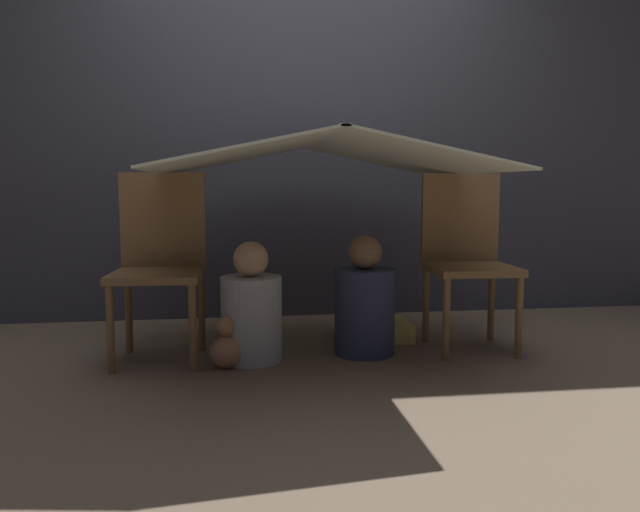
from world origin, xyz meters
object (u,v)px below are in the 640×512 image
object	(u,v)px
chair_left	(160,258)
person_front	(251,312)
chair_right	(466,253)
person_second	(365,305)

from	to	relation	value
chair_left	person_front	bearing A→B (deg)	-13.48
chair_left	person_front	xyz separation A→B (m)	(0.44, -0.13, -0.26)
chair_right	person_second	world-z (taller)	chair_right
chair_right	chair_left	bearing A→B (deg)	-177.72
person_front	person_second	size ratio (longest dim) A/B	0.97
chair_left	person_front	world-z (taller)	chair_left
person_front	chair_left	bearing A→B (deg)	163.05
person_front	person_second	bearing A→B (deg)	5.46
person_front	person_second	world-z (taller)	person_second
chair_left	chair_right	distance (m)	1.58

